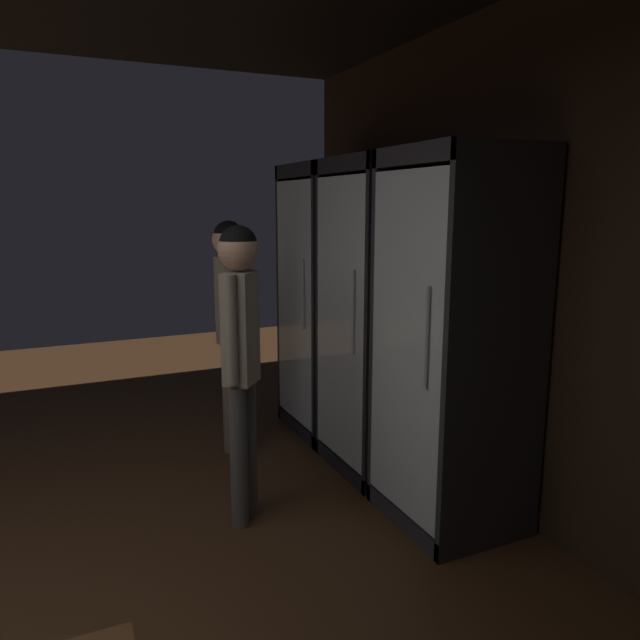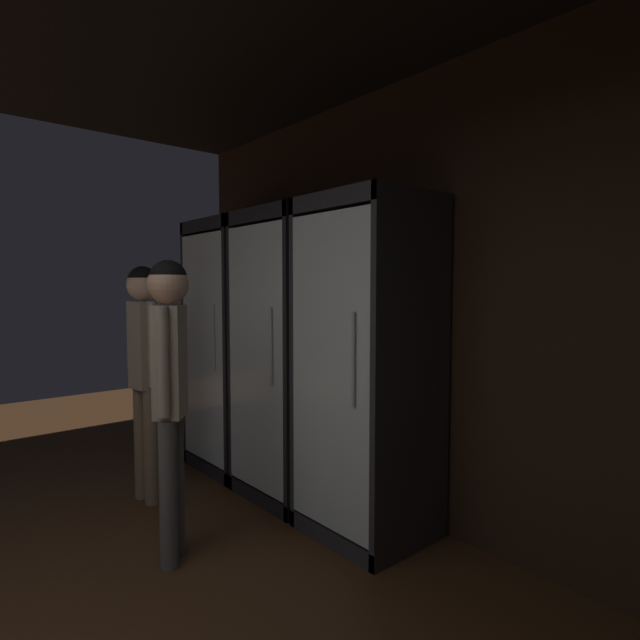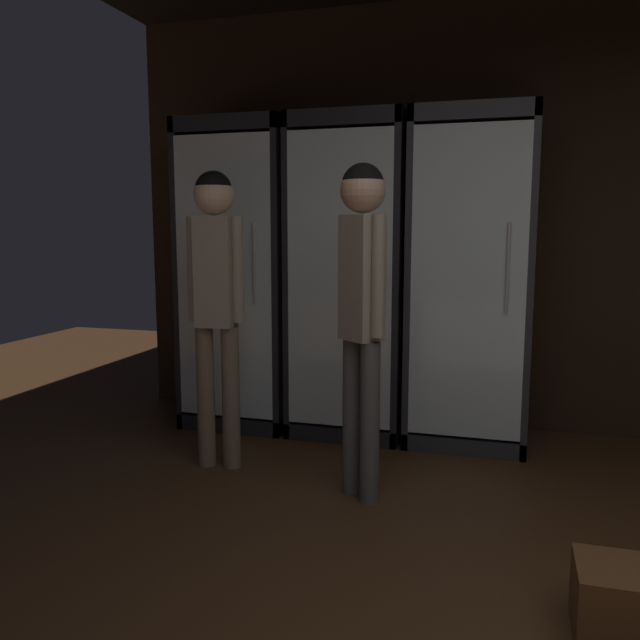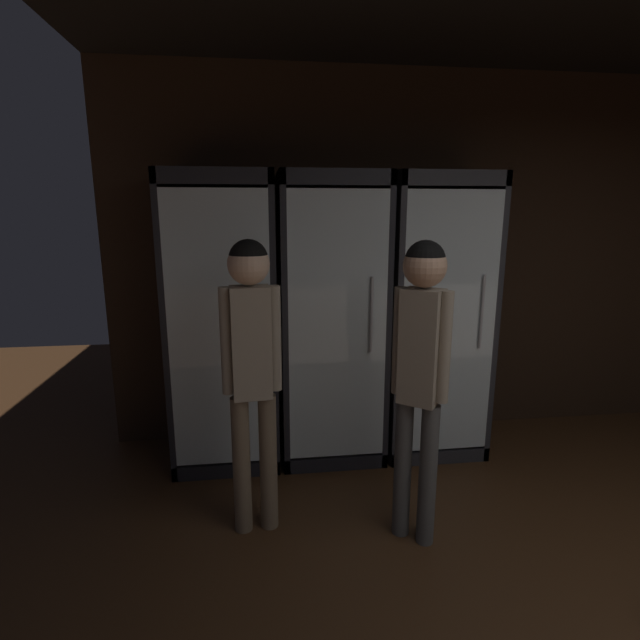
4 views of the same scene
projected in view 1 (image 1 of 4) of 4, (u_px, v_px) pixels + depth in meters
The scene contains 6 objects.
wall_back at pixel (607, 281), 2.68m from camera, with size 6.00×0.06×2.80m, color black.
cooler_far_left at pixel (338, 304), 4.52m from camera, with size 0.73×0.66×2.03m.
cooler_left at pixel (389, 321), 3.85m from camera, with size 0.73×0.66×2.03m.
cooler_center at pixel (461, 347), 3.17m from camera, with size 0.73×0.66×2.03m.
shopper_near at pixel (231, 310), 3.96m from camera, with size 0.32×0.22×1.64m.
shopper_far at pixel (241, 337), 3.12m from camera, with size 0.25×0.24×1.64m.
Camera 1 is at (1.88, 0.73, 1.74)m, focal length 33.03 mm.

